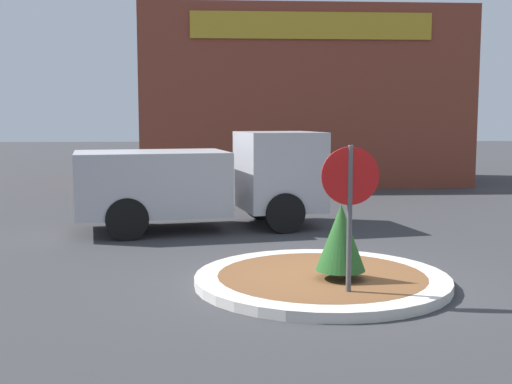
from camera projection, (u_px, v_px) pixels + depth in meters
The scene contains 6 objects.
ground_plane at pixel (321, 284), 9.54m from camera, with size 120.00×120.00×0.00m, color #38383A.
traffic_island at pixel (322, 279), 9.53m from camera, with size 3.78×3.78×0.14m.
stop_sign at pixel (350, 194), 8.45m from camera, with size 0.77×0.07×2.10m.
island_shrub at pixel (341, 237), 9.20m from camera, with size 0.71×0.71×1.09m.
utility_truck at pixel (204, 179), 14.23m from camera, with size 5.67×3.07×2.15m.
storefront_building at pixel (300, 99), 24.94m from camera, with size 11.76×6.07×6.39m.
Camera 1 is at (-1.54, -9.24, 2.45)m, focal length 45.00 mm.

